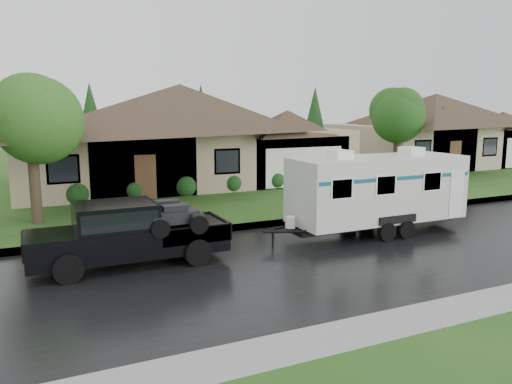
{
  "coord_description": "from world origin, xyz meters",
  "views": [
    {
      "loc": [
        -6.34,
        -14.23,
        4.43
      ],
      "look_at": [
        1.23,
        2.0,
        1.39
      ],
      "focal_mm": 35.0,
      "sensor_mm": 36.0,
      "label": 1
    }
  ],
  "objects": [
    {
      "name": "travel_trailer",
      "position": [
        4.89,
        -0.3,
        1.6
      ],
      "size": [
        6.73,
        2.36,
        3.02
      ],
      "color": "beige",
      "rests_on": "ground"
    },
    {
      "name": "tree_left_green",
      "position": [
        -6.06,
        5.79,
        4.14
      ],
      "size": [
        3.47,
        3.47,
        5.75
      ],
      "color": "#382B1E",
      "rests_on": "lawn"
    },
    {
      "name": "lawn",
      "position": [
        0.0,
        15.0,
        0.07
      ],
      "size": [
        140.0,
        26.0,
        0.15
      ],
      "primitive_type": "cube",
      "color": "#224F18",
      "rests_on": "ground"
    },
    {
      "name": "shrub_row",
      "position": [
        2.0,
        9.3,
        0.65
      ],
      "size": [
        13.6,
        1.0,
        1.0
      ],
      "color": "#143814",
      "rests_on": "lawn"
    },
    {
      "name": "curb",
      "position": [
        0.0,
        2.25,
        0.07
      ],
      "size": [
        140.0,
        0.5,
        0.15
      ],
      "primitive_type": "cube",
      "color": "gray",
      "rests_on": "ground"
    },
    {
      "name": "pickup_truck",
      "position": [
        -3.91,
        -0.3,
        0.97
      ],
      "size": [
        5.46,
        2.07,
        1.82
      ],
      "color": "black",
      "rests_on": "ground"
    },
    {
      "name": "ground",
      "position": [
        0.0,
        0.0,
        0.0
      ],
      "size": [
        140.0,
        140.0,
        0.0
      ],
      "primitive_type": "plane",
      "color": "#224F18",
      "rests_on": "ground"
    },
    {
      "name": "tree_right_green",
      "position": [
        14.39,
        9.82,
        3.96
      ],
      "size": [
        3.32,
        3.32,
        5.49
      ],
      "color": "#382B1E",
      "rests_on": "lawn"
    },
    {
      "name": "house_neighbor",
      "position": [
        22.27,
        14.34,
        3.32
      ],
      "size": [
        15.12,
        9.72,
        6.45
      ],
      "color": "tan",
      "rests_on": "lawn"
    },
    {
      "name": "road",
      "position": [
        0.0,
        -2.0,
        0.01
      ],
      "size": [
        140.0,
        8.0,
        0.01
      ],
      "primitive_type": "cube",
      "color": "black",
      "rests_on": "ground"
    },
    {
      "name": "house_main",
      "position": [
        2.29,
        13.84,
        3.59
      ],
      "size": [
        19.44,
        10.8,
        6.9
      ],
      "color": "tan",
      "rests_on": "lawn"
    }
  ]
}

